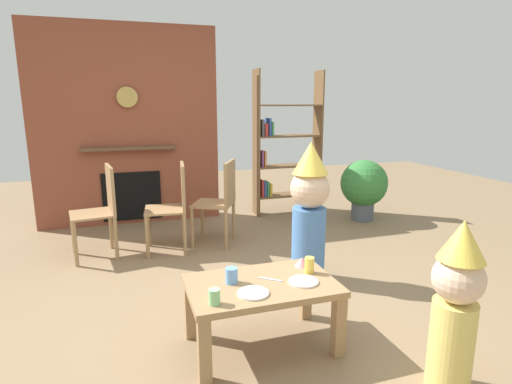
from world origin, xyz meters
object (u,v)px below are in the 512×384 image
object	(u,v)px
paper_plate_front	(253,293)
child_in_pink	(309,209)
dining_chair_right	(221,198)
paper_cup_center	(214,297)
paper_cup_near_left	(232,275)
paper_plate_rear	(303,281)
bookshelf	(283,149)
dining_chair_left	(102,206)
coffee_table	(262,294)
paper_cup_near_right	(309,265)
child_with_cone_hat	(456,303)
dining_chair_middle	(174,202)
potted_plant_tall	(364,185)
birthday_cake_slice	(302,262)

from	to	relation	value
paper_plate_front	child_in_pink	bearing A→B (deg)	50.31
dining_chair_right	paper_cup_center	bearing A→B (deg)	103.12
paper_cup_near_left	paper_plate_rear	distance (m)	0.44
bookshelf	paper_cup_near_left	bearing A→B (deg)	-116.97
paper_cup_center	child_in_pink	distance (m)	1.45
child_in_pink	dining_chair_left	world-z (taller)	child_in_pink
coffee_table	dining_chair_right	bearing A→B (deg)	83.95
paper_cup_near_right	paper_cup_center	size ratio (longest dim) A/B	1.21
child_with_cone_hat	dining_chair_middle	xyz separation A→B (m)	(-1.11, 2.56, 0.01)
child_with_cone_hat	dining_chair_middle	world-z (taller)	child_with_cone_hat
paper_plate_rear	dining_chair_right	world-z (taller)	dining_chair_right
paper_plate_front	dining_chair_left	distance (m)	2.26
child_in_pink	potted_plant_tall	size ratio (longest dim) A/B	1.52
paper_cup_near_right	paper_plate_front	bearing A→B (deg)	-158.18
dining_chair_right	dining_chair_left	bearing A→B (deg)	26.60
birthday_cake_slice	paper_plate_front	bearing A→B (deg)	-146.13
paper_plate_front	child_with_cone_hat	distance (m)	1.07
birthday_cake_slice	potted_plant_tall	bearing A→B (deg)	49.48
potted_plant_tall	paper_cup_center	bearing A→B (deg)	-135.26
paper_cup_near_right	child_with_cone_hat	world-z (taller)	child_with_cone_hat
paper_cup_center	dining_chair_middle	xyz separation A→B (m)	(0.04, 2.06, 0.04)
paper_cup_near_left	paper_cup_near_right	world-z (taller)	paper_cup_near_right
paper_cup_center	dining_chair_middle	size ratio (longest dim) A/B	0.10
paper_plate_rear	dining_chair_right	size ratio (longest dim) A/B	0.20
coffee_table	paper_cup_center	world-z (taller)	paper_cup_center
paper_cup_center	birthday_cake_slice	distance (m)	0.75
bookshelf	dining_chair_right	distance (m)	1.50
bookshelf	dining_chair_middle	distance (m)	1.92
paper_plate_front	child_with_cone_hat	world-z (taller)	child_with_cone_hat
bookshelf	potted_plant_tall	world-z (taller)	bookshelf
potted_plant_tall	paper_plate_rear	bearing A→B (deg)	-128.96
bookshelf	child_with_cone_hat	distance (m)	3.64
child_with_cone_hat	potted_plant_tall	size ratio (longest dim) A/B	1.21
paper_plate_rear	birthday_cake_slice	size ratio (longest dim) A/B	1.81
paper_plate_front	child_in_pink	world-z (taller)	child_in_pink
paper_cup_center	child_in_pink	size ratio (longest dim) A/B	0.07
dining_chair_left	potted_plant_tall	distance (m)	3.15
bookshelf	child_in_pink	world-z (taller)	bookshelf
paper_cup_near_left	child_with_cone_hat	distance (m)	1.24
paper_cup_near_right	dining_chair_right	xyz separation A→B (m)	(-0.13, 1.89, 0.03)
bookshelf	paper_cup_near_right	xyz separation A→B (m)	(-0.94, -2.87, -0.39)
paper_cup_near_left	bookshelf	bearing A→B (deg)	63.03
paper_cup_near_right	paper_plate_rear	bearing A→B (deg)	-128.16
paper_cup_center	potted_plant_tall	distance (m)	3.49
child_in_pink	dining_chair_middle	xyz separation A→B (m)	(-0.99, 1.05, -0.12)
child_in_pink	dining_chair_middle	world-z (taller)	child_in_pink
paper_cup_near_left	birthday_cake_slice	size ratio (longest dim) A/B	0.96
paper_cup_near_left	dining_chair_middle	distance (m)	1.83
paper_plate_front	paper_cup_near_left	bearing A→B (deg)	113.57
bookshelf	child_with_cone_hat	size ratio (longest dim) A/B	2.02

